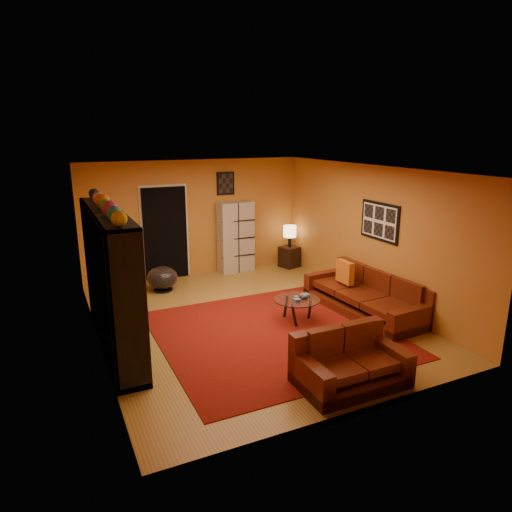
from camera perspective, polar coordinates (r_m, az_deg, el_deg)
name	(u,v)px	position (r m, az deg, el deg)	size (l,w,h in m)	color
floor	(250,319)	(8.08, -0.75, -7.93)	(6.00, 6.00, 0.00)	olive
ceiling	(249,169)	(7.45, -0.82, 10.78)	(6.00, 6.00, 0.00)	white
wall_back	(195,218)	(10.41, -7.66, 4.70)	(6.00, 6.00, 0.00)	#BB7129
wall_front	(362,308)	(5.21, 13.09, -6.33)	(6.00, 6.00, 0.00)	#BB7129
wall_left	(94,266)	(7.04, -19.65, -1.14)	(6.00, 6.00, 0.00)	#BB7129
wall_right	(369,234)	(8.96, 13.95, 2.68)	(6.00, 6.00, 0.00)	#BB7129
rug	(273,333)	(7.54, 2.18, -9.65)	(3.60, 3.60, 0.01)	#5D0F0A
doorway	(165,234)	(10.24, -11.27, 2.77)	(0.95, 0.10, 2.04)	black
wall_art_right	(380,221)	(8.66, 15.21, 4.20)	(0.03, 1.00, 0.70)	black
wall_art_back	(226,183)	(10.53, -3.83, 9.05)	(0.42, 0.03, 0.52)	black
entertainment_unit	(111,280)	(7.14, -17.68, -2.86)	(0.45, 3.00, 2.10)	black
tv	(115,284)	(7.09, -17.17, -3.33)	(0.13, 0.98, 0.57)	black
sofa	(369,296)	(8.62, 13.91, -4.87)	(1.15, 2.50, 0.85)	#471509
loveseat	(348,362)	(6.21, 11.37, -12.85)	(1.40, 0.85, 0.85)	#471509
throw_pillow	(345,272)	(8.76, 11.06, -1.97)	(0.12, 0.42, 0.42)	orange
coffee_table	(297,302)	(7.92, 5.12, -5.69)	(0.79, 0.79, 0.40)	silver
storage_cabinet	(236,237)	(10.62, -2.56, 2.39)	(0.82, 0.36, 1.64)	#B2ABA4
bowl_chair	(162,278)	(9.60, -11.61, -2.70)	(0.62, 0.62, 0.51)	black
side_table	(289,257)	(11.11, 4.18, -0.10)	(0.40, 0.40, 0.50)	black
table_lamp	(290,232)	(10.96, 4.25, 3.03)	(0.31, 0.31, 0.52)	black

